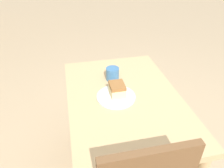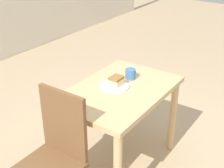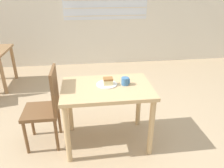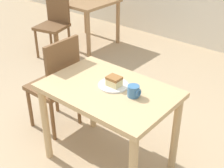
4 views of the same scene
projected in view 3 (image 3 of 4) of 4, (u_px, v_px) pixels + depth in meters
ground_plane at (108, 150)px, 2.54m from camera, size 14.00×14.00×0.00m
wall_back at (92, 1)px, 4.66m from camera, size 10.00×0.10×2.80m
dining_table_near at (107, 96)px, 2.44m from camera, size 0.99×0.67×0.73m
chair_near_window at (47, 106)px, 2.46m from camera, size 0.39×0.39×0.94m
plate at (107, 84)px, 2.43m from camera, size 0.23×0.23×0.01m
cake_slice at (108, 81)px, 2.40m from camera, size 0.10×0.09×0.07m
coffee_mug at (125, 81)px, 2.42m from camera, size 0.09×0.09×0.08m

